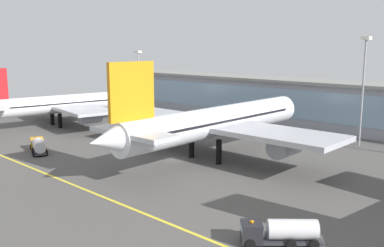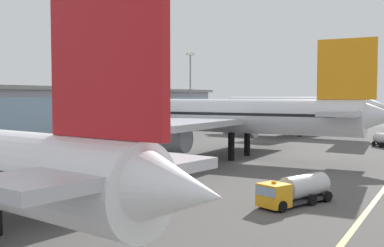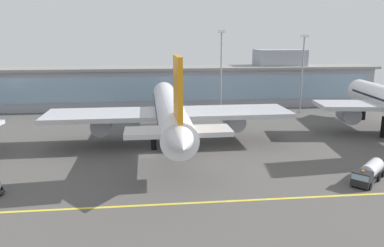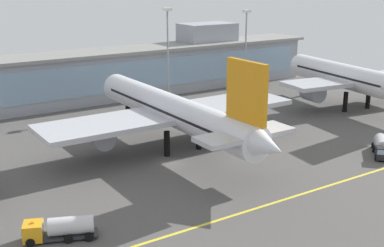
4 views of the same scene
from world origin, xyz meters
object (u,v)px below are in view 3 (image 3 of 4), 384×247
(airliner_near_right, at_px, (170,111))
(fuel_tanker_truck, at_px, (368,173))
(apron_light_mast_west, at_px, (303,62))
(apron_light_mast_east, at_px, (221,60))

(airliner_near_right, xyz_separation_m, fuel_tanker_truck, (29.88, -24.56, -5.66))
(fuel_tanker_truck, distance_m, apron_light_mast_west, 56.41)
(fuel_tanker_truck, bearing_deg, apron_light_mast_west, -143.80)
(airliner_near_right, distance_m, apron_light_mast_east, 35.51)
(apron_light_mast_west, xyz_separation_m, apron_light_mast_east, (-24.02, 1.06, 0.69))
(apron_light_mast_east, bearing_deg, apron_light_mast_west, -2.54)
(apron_light_mast_west, bearing_deg, apron_light_mast_east, 177.46)
(fuel_tanker_truck, bearing_deg, apron_light_mast_east, -118.86)
(airliner_near_right, relative_size, fuel_tanker_truck, 7.13)
(airliner_near_right, height_order, fuel_tanker_truck, airliner_near_right)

